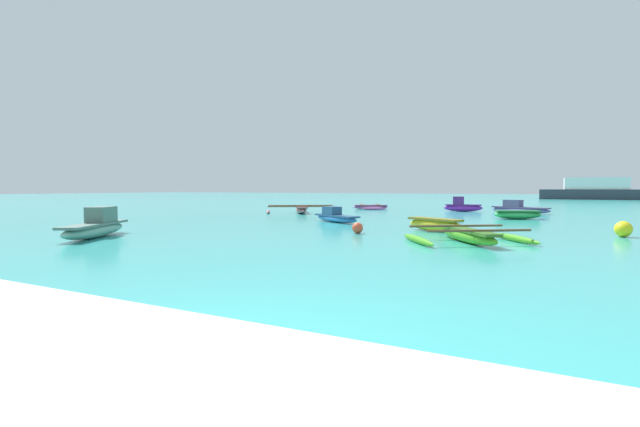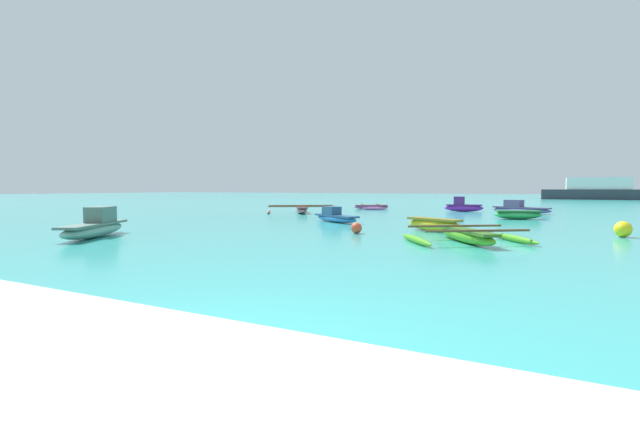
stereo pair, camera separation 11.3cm
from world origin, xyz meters
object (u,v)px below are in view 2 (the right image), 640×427
Objects in this scene: moored_boat_1 at (335,217)px; distant_ferry at (598,191)px; moored_boat_6 at (518,214)px; moored_boat_5 at (95,227)px; moored_boat_2 at (520,209)px; moored_boat_3 at (466,235)px; moored_boat_4 at (371,207)px; mooring_buoy_1 at (356,228)px; moored_boat_0 at (302,209)px; moored_boat_8 at (463,206)px; moored_boat_7 at (434,224)px; mooring_buoy_0 at (623,229)px.

distant_ferry is (15.92, 52.23, 0.99)m from moored_boat_1.
moored_boat_5 is at bearing -145.64° from moored_boat_6.
moored_boat_3 is (-0.90, -16.66, -0.09)m from moored_boat_2.
mooring_buoy_1 reaches higher than moored_boat_4.
moored_boat_8 is (8.93, 6.29, 0.13)m from moored_boat_0.
moored_boat_7 is (9.43, 6.73, -0.07)m from moored_boat_5.
mooring_buoy_0 is at bearing 24.31° from moored_boat_1.
moored_boat_7 is 0.17× the size of distant_ferry.
moored_boat_2 is (12.40, 5.94, 0.07)m from moored_boat_0.
moored_boat_5 reaches higher than moored_boat_4.
moored_boat_8 is 6.56× the size of mooring_buoy_1.
mooring_buoy_0 is at bearing 97.25° from moored_boat_3.
moored_boat_8 reaches higher than moored_boat_6.
moored_boat_8 is (6.70, -0.49, 0.19)m from moored_boat_4.
moored_boat_8 reaches higher than moored_boat_5.
distant_ferry reaches higher than moored_boat_4.
moored_boat_7 is (-2.40, -13.89, -0.03)m from moored_boat_2.
moored_boat_2 is at bearing 143.76° from moored_boat_3.
moored_boat_1 is at bearing -106.72° from moored_boat_4.
moored_boat_0 is 12.54m from mooring_buoy_1.
moored_boat_4 is at bearing 174.78° from moored_boat_3.
distant_ferry is (8.51, 40.61, 0.95)m from moored_boat_2.
moored_boat_3 is 1.15× the size of moored_boat_5.
moored_boat_2 is 0.27× the size of distant_ferry.
moored_boat_5 is (0.57, -14.68, 0.11)m from moored_boat_0.
moored_boat_2 reaches higher than moored_boat_3.
moored_boat_4 is at bearing 129.87° from moored_boat_0.
mooring_buoy_1 is at bearing 6.11° from moored_boat_0.
moored_boat_2 is 23.77m from moored_boat_5.
moored_boat_4 is 9.10× the size of mooring_buoy_1.
moored_boat_8 reaches higher than mooring_buoy_0.
moored_boat_2 is at bearing 123.20° from moored_boat_5.
mooring_buoy_1 is 57.95m from distant_ferry.
mooring_buoy_1 is (-2.26, -1.92, -0.07)m from moored_boat_7.
moored_boat_5 is at bearing -108.38° from distant_ferry.
moored_boat_4 is 21.52m from moored_boat_5.
moored_boat_1 is (4.99, -5.67, 0.03)m from moored_boat_0.
distant_ferry is (20.91, 46.56, 1.01)m from moored_boat_0.
moored_boat_2 is (7.42, 11.61, 0.04)m from moored_boat_1.
moored_boat_3 is 7.68× the size of mooring_buoy_0.
moored_boat_0 is 51.05m from distant_ferry.
moored_boat_0 is 15.72m from moored_boat_3.
moored_boat_7 is at bearing -171.06° from mooring_buoy_0.
moored_boat_1 is 0.84× the size of moored_boat_4.
moored_boat_3 is 1.57× the size of moored_boat_8.
moored_boat_4 is at bearing 134.59° from mooring_buoy_0.
moored_boat_5 reaches higher than moored_boat_6.
mooring_buoy_1 is (-3.76, 0.85, -0.01)m from moored_boat_3.
moored_boat_5 reaches higher than mooring_buoy_1.
moored_boat_5 is at bearing -103.25° from moored_boat_3.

